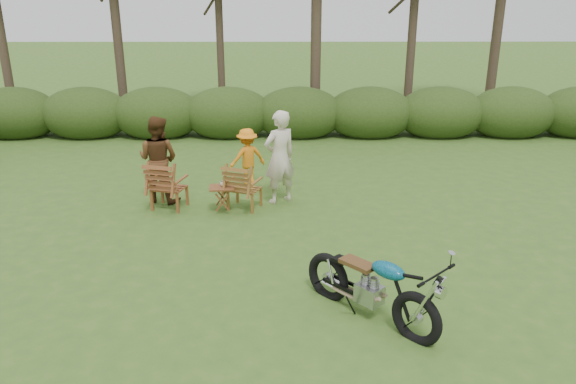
{
  "coord_description": "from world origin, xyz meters",
  "views": [
    {
      "loc": [
        -0.42,
        -6.62,
        3.91
      ],
      "look_at": [
        -0.36,
        1.73,
        0.9
      ],
      "focal_mm": 35.0,
      "sensor_mm": 36.0,
      "label": 1
    }
  ],
  "objects_px": {
    "motorcycle": "(368,316)",
    "adult_a": "(280,202)",
    "cup": "(223,184)",
    "lawn_chair_right": "(245,208)",
    "lawn_chair_left": "(170,208)",
    "adult_b": "(162,200)",
    "side_table": "(222,199)",
    "child": "(248,185)"
  },
  "relations": [
    {
      "from": "side_table",
      "to": "child",
      "type": "bearing_deg",
      "value": 75.73
    },
    {
      "from": "adult_b",
      "to": "side_table",
      "type": "bearing_deg",
      "value": 173.19
    },
    {
      "from": "motorcycle",
      "to": "adult_a",
      "type": "height_order",
      "value": "adult_a"
    },
    {
      "from": "side_table",
      "to": "motorcycle",
      "type": "bearing_deg",
      "value": -58.35
    },
    {
      "from": "adult_a",
      "to": "adult_b",
      "type": "bearing_deg",
      "value": -34.17
    },
    {
      "from": "motorcycle",
      "to": "lawn_chair_right",
      "type": "distance_m",
      "value": 4.19
    },
    {
      "from": "cup",
      "to": "adult_a",
      "type": "distance_m",
      "value": 1.26
    },
    {
      "from": "adult_a",
      "to": "adult_b",
      "type": "height_order",
      "value": "adult_a"
    },
    {
      "from": "adult_a",
      "to": "side_table",
      "type": "bearing_deg",
      "value": -6.69
    },
    {
      "from": "child",
      "to": "lawn_chair_left",
      "type": "bearing_deg",
      "value": 15.85
    },
    {
      "from": "lawn_chair_left",
      "to": "side_table",
      "type": "relative_size",
      "value": 1.95
    },
    {
      "from": "lawn_chair_right",
      "to": "side_table",
      "type": "distance_m",
      "value": 0.5
    },
    {
      "from": "motorcycle",
      "to": "adult_b",
      "type": "height_order",
      "value": "adult_b"
    },
    {
      "from": "adult_a",
      "to": "child",
      "type": "xyz_separation_m",
      "value": [
        -0.69,
        1.01,
        0.0
      ]
    },
    {
      "from": "lawn_chair_right",
      "to": "adult_a",
      "type": "bearing_deg",
      "value": -133.53
    },
    {
      "from": "motorcycle",
      "to": "adult_b",
      "type": "bearing_deg",
      "value": 176.41
    },
    {
      "from": "lawn_chair_left",
      "to": "side_table",
      "type": "height_order",
      "value": "side_table"
    },
    {
      "from": "motorcycle",
      "to": "cup",
      "type": "xyz_separation_m",
      "value": [
        -2.2,
        3.64,
        0.54
      ]
    },
    {
      "from": "lawn_chair_left",
      "to": "adult_b",
      "type": "height_order",
      "value": "adult_b"
    },
    {
      "from": "cup",
      "to": "child",
      "type": "relative_size",
      "value": 0.1
    },
    {
      "from": "lawn_chair_right",
      "to": "lawn_chair_left",
      "type": "height_order",
      "value": "lawn_chair_left"
    },
    {
      "from": "lawn_chair_left",
      "to": "side_table",
      "type": "distance_m",
      "value": 1.07
    },
    {
      "from": "lawn_chair_left",
      "to": "adult_b",
      "type": "distance_m",
      "value": 0.48
    },
    {
      "from": "lawn_chair_left",
      "to": "motorcycle",
      "type": "bearing_deg",
      "value": 144.96
    },
    {
      "from": "motorcycle",
      "to": "child",
      "type": "bearing_deg",
      "value": 156.49
    },
    {
      "from": "lawn_chair_right",
      "to": "cup",
      "type": "bearing_deg",
      "value": 40.23
    },
    {
      "from": "lawn_chair_left",
      "to": "cup",
      "type": "relative_size",
      "value": 7.76
    },
    {
      "from": "adult_a",
      "to": "motorcycle",
      "type": "bearing_deg",
      "value": 74.12
    },
    {
      "from": "lawn_chair_left",
      "to": "lawn_chair_right",
      "type": "bearing_deg",
      "value": -166.29
    },
    {
      "from": "lawn_chair_right",
      "to": "adult_a",
      "type": "relative_size",
      "value": 0.5
    },
    {
      "from": "lawn_chair_right",
      "to": "adult_a",
      "type": "distance_m",
      "value": 0.74
    },
    {
      "from": "motorcycle",
      "to": "adult_a",
      "type": "distance_m",
      "value": 4.26
    },
    {
      "from": "adult_a",
      "to": "lawn_chair_left",
      "type": "bearing_deg",
      "value": -23.26
    },
    {
      "from": "side_table",
      "to": "adult_b",
      "type": "height_order",
      "value": "adult_b"
    },
    {
      "from": "lawn_chair_left",
      "to": "cup",
      "type": "distance_m",
      "value": 1.18
    },
    {
      "from": "side_table",
      "to": "cup",
      "type": "distance_m",
      "value": 0.3
    },
    {
      "from": "cup",
      "to": "adult_b",
      "type": "xyz_separation_m",
      "value": [
        -1.3,
        0.57,
        -0.54
      ]
    },
    {
      "from": "motorcycle",
      "to": "lawn_chair_right",
      "type": "relative_size",
      "value": 2.16
    },
    {
      "from": "cup",
      "to": "lawn_chair_right",
      "type": "bearing_deg",
      "value": 19.76
    },
    {
      "from": "lawn_chair_left",
      "to": "adult_a",
      "type": "bearing_deg",
      "value": -157.21
    },
    {
      "from": "side_table",
      "to": "cup",
      "type": "height_order",
      "value": "cup"
    },
    {
      "from": "side_table",
      "to": "adult_a",
      "type": "xyz_separation_m",
      "value": [
        1.07,
        0.5,
        -0.24
      ]
    }
  ]
}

